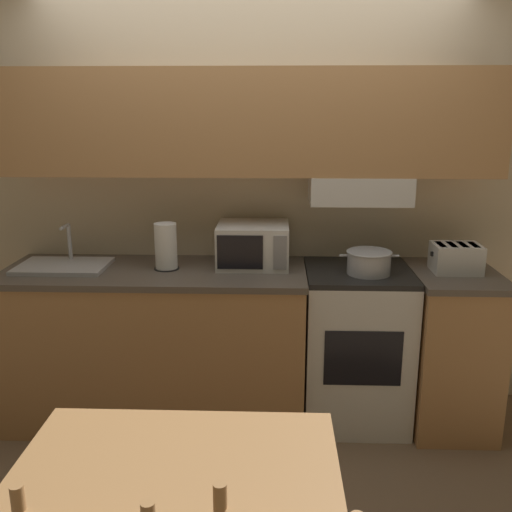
{
  "coord_description": "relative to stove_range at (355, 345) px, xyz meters",
  "views": [
    {
      "loc": [
        0.15,
        -3.48,
        1.86
      ],
      "look_at": [
        0.05,
        -0.57,
        1.09
      ],
      "focal_mm": 40.0,
      "sensor_mm": 36.0,
      "label": 1
    }
  ],
  "objects": [
    {
      "name": "dining_table",
      "position": [
        -0.8,
        -1.61,
        0.16
      ],
      "size": [
        1.05,
        0.72,
        0.73
      ],
      "color": "#9E7042",
      "rests_on": "ground_plane"
    },
    {
      "name": "microwave",
      "position": [
        -0.62,
        0.08,
        0.59
      ],
      "size": [
        0.42,
        0.37,
        0.25
      ],
      "color": "silver",
      "rests_on": "lower_counter_main"
    },
    {
      "name": "stove_range",
      "position": [
        0.0,
        0.0,
        0.0
      ],
      "size": [
        0.61,
        0.6,
        0.94
      ],
      "color": "silver",
      "rests_on": "ground_plane"
    },
    {
      "name": "sink_basin",
      "position": [
        -1.72,
        -0.02,
        0.49
      ],
      "size": [
        0.51,
        0.35,
        0.24
      ],
      "color": "#B7BABF",
      "rests_on": "lower_counter_main"
    },
    {
      "name": "ground_plane",
      "position": [
        -0.64,
        0.3,
        -0.47
      ],
      "size": [
        16.0,
        16.0,
        0.0
      ],
      "primitive_type": "plane",
      "color": "#7F664C"
    },
    {
      "name": "lower_counter_right_stub",
      "position": [
        0.55,
        -0.02,
        0.0
      ],
      "size": [
        0.48,
        0.67,
        0.94
      ],
      "color": "tan",
      "rests_on": "ground_plane"
    },
    {
      "name": "lower_counter_main",
      "position": [
        -1.19,
        -0.02,
        0.0
      ],
      "size": [
        1.75,
        0.67,
        0.94
      ],
      "color": "tan",
      "rests_on": "ground_plane"
    },
    {
      "name": "toaster",
      "position": [
        0.54,
        -0.02,
        0.55
      ],
      "size": [
        0.27,
        0.21,
        0.16
      ],
      "color": "silver",
      "rests_on": "lower_counter_right_stub"
    },
    {
      "name": "paper_towel_roll",
      "position": [
        -1.11,
        -0.01,
        0.6
      ],
      "size": [
        0.15,
        0.15,
        0.27
      ],
      "color": "black",
      "rests_on": "lower_counter_main"
    },
    {
      "name": "cooking_pot",
      "position": [
        0.04,
        -0.07,
        0.54
      ],
      "size": [
        0.33,
        0.25,
        0.13
      ],
      "color": "#B7BABF",
      "rests_on": "stove_range"
    },
    {
      "name": "wall_back",
      "position": [
        -0.62,
        0.24,
        1.02
      ],
      "size": [
        5.23,
        0.38,
        2.55
      ],
      "color": "beige",
      "rests_on": "ground_plane"
    }
  ]
}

